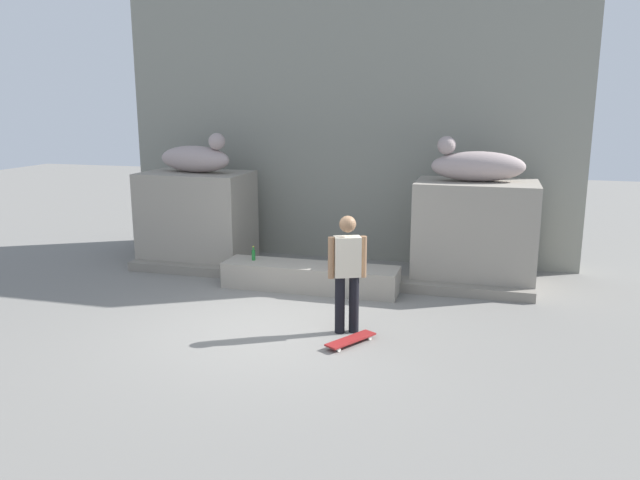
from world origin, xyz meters
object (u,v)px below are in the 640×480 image
at_px(bottle_red, 337,262).
at_px(skateboard, 351,340).
at_px(bottle_green, 254,255).
at_px(statue_reclining_left, 196,158).
at_px(statue_reclining_right, 476,165).
at_px(skater, 347,269).

bearing_deg(bottle_red, skateboard, -70.94).
height_order(bottle_green, bottle_red, bottle_red).
xyz_separation_m(statue_reclining_left, statue_reclining_right, (5.30, 0.00, 0.00)).
relative_size(statue_reclining_right, bottle_red, 5.14).
distance_m(statue_reclining_left, bottle_red, 3.77).
bearing_deg(statue_reclining_right, bottle_red, 24.64).
bearing_deg(statue_reclining_left, bottle_green, -23.06).
bearing_deg(skater, statue_reclining_right, -141.56).
height_order(statue_reclining_left, bottle_red, statue_reclining_left).
distance_m(skater, bottle_green, 2.85).
relative_size(statue_reclining_left, bottle_red, 5.21).
bearing_deg(skateboard, statue_reclining_right, -171.59).
bearing_deg(bottle_green, skater, -41.03).
relative_size(statue_reclining_left, statue_reclining_right, 1.01).
distance_m(statue_reclining_left, skateboard, 5.55).
bearing_deg(statue_reclining_left, bottle_red, -10.89).
height_order(statue_reclining_left, skater, statue_reclining_left).
height_order(statue_reclining_left, bottle_green, statue_reclining_left).
bearing_deg(statue_reclining_left, skater, -26.68).
xyz_separation_m(statue_reclining_left, bottle_red, (3.17, -1.33, -1.54)).
relative_size(statue_reclining_right, skater, 0.99).
xyz_separation_m(statue_reclining_left, skater, (3.73, -2.97, -1.20)).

